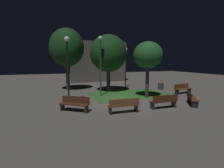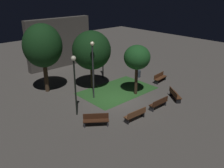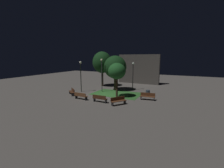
% 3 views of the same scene
% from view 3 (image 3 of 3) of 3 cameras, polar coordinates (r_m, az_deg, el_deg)
% --- Properties ---
extents(ground_plane, '(60.00, 60.00, 0.00)m').
position_cam_3_polar(ground_plane, '(21.85, -3.01, -4.00)').
color(ground_plane, '#56514C').
extents(grass_lawn, '(6.91, 4.46, 0.01)m').
position_cam_3_polar(grass_lawn, '(22.42, 1.75, -3.62)').
color(grass_lawn, '#2D6028').
rests_on(grass_lawn, ground).
extents(bench_front_left, '(1.82, 0.58, 0.88)m').
position_cam_3_polar(bench_front_left, '(19.69, -11.55, -4.30)').
color(bench_front_left, brown).
rests_on(bench_front_left, ground).
extents(bench_by_lamp, '(1.81, 0.52, 0.88)m').
position_cam_3_polar(bench_by_lamp, '(18.16, -4.58, -5.34)').
color(bench_by_lamp, '#422314').
rests_on(bench_by_lamp, ground).
extents(bench_path_side, '(1.72, 1.47, 0.88)m').
position_cam_3_polar(bench_path_side, '(22.33, -14.60, -2.74)').
color(bench_path_side, '#422314').
rests_on(bench_path_side, ground).
extents(bench_near_trees, '(1.84, 0.69, 0.88)m').
position_cam_3_polar(bench_near_trees, '(19.62, 13.10, -4.41)').
color(bench_near_trees, '#512D19').
rests_on(bench_near_trees, ground).
extents(bench_lawn_edge, '(1.44, 1.74, 0.88)m').
position_cam_3_polar(bench_lawn_edge, '(17.21, 2.36, -6.17)').
color(bench_lawn_edge, '#512D19').
rests_on(bench_lawn_edge, ground).
extents(tree_lawn_side, '(3.44, 3.44, 6.27)m').
position_cam_3_polar(tree_lawn_side, '(27.97, -3.69, 7.96)').
color(tree_lawn_side, '#423021').
rests_on(tree_lawn_side, ground).
extents(tree_tall_center, '(3.56, 3.56, 5.51)m').
position_cam_3_polar(tree_tall_center, '(24.32, 1.17, 6.28)').
color(tree_tall_center, '#38281C').
rests_on(tree_tall_center, ground).
extents(tree_left_canopy, '(2.31, 2.31, 4.53)m').
position_cam_3_polar(tree_left_canopy, '(20.08, 1.83, 4.69)').
color(tree_left_canopy, '#38281C').
rests_on(tree_left_canopy, ground).
extents(lamp_post_plaza_west, '(0.36, 0.36, 5.02)m').
position_cam_3_polar(lamp_post_plaza_west, '(23.31, -3.83, 5.26)').
color(lamp_post_plaza_west, '#333338').
rests_on(lamp_post_plaza_west, ground).
extents(lamp_post_path_center, '(0.36, 0.36, 4.44)m').
position_cam_3_polar(lamp_post_path_center, '(24.73, 7.80, 4.67)').
color(lamp_post_path_center, black).
rests_on(lamp_post_path_center, ground).
extents(lamp_post_plaza_east, '(0.36, 0.36, 4.65)m').
position_cam_3_polar(lamp_post_plaza_east, '(23.68, -11.57, 4.63)').
color(lamp_post_plaza_east, black).
rests_on(lamp_post_plaza_east, ground).
extents(trash_bin, '(0.57, 0.57, 0.71)m').
position_cam_3_polar(trash_bin, '(22.13, 13.16, -3.12)').
color(trash_bin, '#2D3842').
rests_on(trash_bin, ground).
extents(building_wall_backdrop, '(8.22, 0.80, 5.80)m').
position_cam_3_polar(building_wall_backdrop, '(31.43, 9.81, 5.48)').
color(building_wall_backdrop, '#4C4742').
rests_on(building_wall_backdrop, ground).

